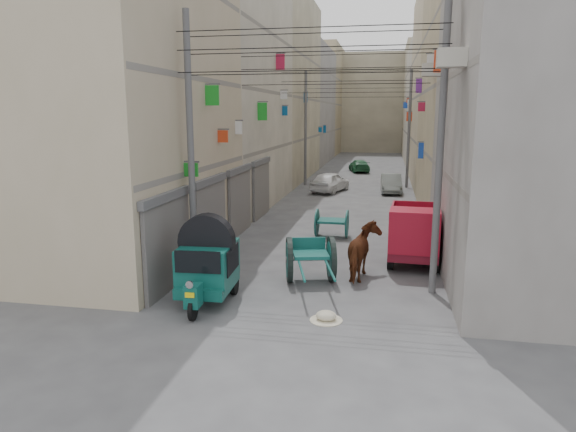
% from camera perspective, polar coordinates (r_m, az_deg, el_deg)
% --- Properties ---
extents(ground, '(140.00, 140.00, 0.00)m').
position_cam_1_polar(ground, '(10.21, -3.05, -18.40)').
color(ground, '#444447').
rests_on(ground, ground).
extents(building_row_left, '(8.00, 62.00, 14.00)m').
position_cam_1_polar(building_row_left, '(43.94, -2.56, 13.08)').
color(building_row_left, tan).
rests_on(building_row_left, ground).
extents(building_row_right, '(8.00, 62.00, 14.00)m').
position_cam_1_polar(building_row_right, '(43.14, 19.12, 12.52)').
color(building_row_right, gray).
rests_on(building_row_right, ground).
extents(end_cap_building, '(22.00, 10.00, 13.00)m').
position_cam_1_polar(end_cap_building, '(74.65, 9.45, 12.22)').
color(end_cap_building, '#B7AC90').
rests_on(end_cap_building, ground).
extents(shutters_left, '(0.18, 14.40, 2.88)m').
position_cam_1_polar(shutters_left, '(20.25, -6.80, 1.06)').
color(shutters_left, '#49484D').
rests_on(shutters_left, ground).
extents(signboards, '(8.22, 40.52, 5.67)m').
position_cam_1_polar(signboards, '(30.38, 6.82, 8.12)').
color(signboards, silver).
rests_on(signboards, ground).
extents(ac_units, '(0.70, 6.55, 3.35)m').
position_cam_1_polar(ac_units, '(16.51, 16.84, 19.10)').
color(ac_units, '#B3AFA1').
rests_on(ac_units, ground).
extents(utility_poles, '(7.40, 22.20, 8.00)m').
position_cam_1_polar(utility_poles, '(25.71, 6.10, 8.85)').
color(utility_poles, '#535255').
rests_on(utility_poles, ground).
extents(overhead_cables, '(7.40, 22.52, 1.12)m').
position_cam_1_polar(overhead_cables, '(23.17, 5.68, 15.45)').
color(overhead_cables, black).
rests_on(overhead_cables, ground).
extents(auto_rickshaw, '(1.61, 2.68, 1.86)m').
position_cam_1_polar(auto_rickshaw, '(14.12, -8.94, -5.15)').
color(auto_rickshaw, black).
rests_on(auto_rickshaw, ground).
extents(tonga_cart, '(1.88, 3.27, 1.39)m').
position_cam_1_polar(tonga_cart, '(15.70, 2.51, -4.74)').
color(tonga_cart, black).
rests_on(tonga_cart, ground).
extents(mini_truck, '(1.82, 3.72, 2.05)m').
position_cam_1_polar(mini_truck, '(17.90, 13.81, -2.21)').
color(mini_truck, black).
rests_on(mini_truck, ground).
extents(second_cart, '(1.34, 1.19, 1.17)m').
position_cam_1_polar(second_cart, '(21.43, 4.90, -0.71)').
color(second_cart, '#12514B').
rests_on(second_cart, ground).
extents(feed_sack, '(0.51, 0.41, 0.26)m').
position_cam_1_polar(feed_sack, '(13.02, 4.27, -10.98)').
color(feed_sack, beige).
rests_on(feed_sack, ground).
extents(horse, '(1.06, 2.07, 1.70)m').
position_cam_1_polar(horse, '(16.17, 8.47, -3.93)').
color(horse, brown).
rests_on(horse, ground).
extents(distant_car_white, '(2.60, 4.21, 1.34)m').
position_cam_1_polar(distant_car_white, '(34.01, 4.68, 3.81)').
color(distant_car_white, white).
rests_on(distant_car_white, ground).
extents(distant_car_grey, '(1.42, 3.69, 1.20)m').
position_cam_1_polar(distant_car_grey, '(34.26, 11.38, 3.57)').
color(distant_car_grey, slate).
rests_on(distant_car_grey, ground).
extents(distant_car_green, '(2.23, 3.91, 1.07)m').
position_cam_1_polar(distant_car_green, '(46.27, 7.91, 5.54)').
color(distant_car_green, '#226339').
rests_on(distant_car_green, ground).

